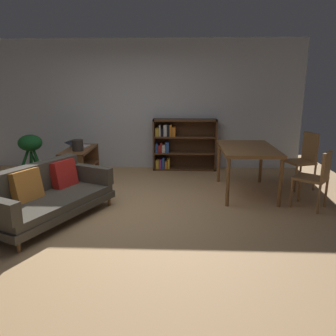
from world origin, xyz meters
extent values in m
plane|color=tan|center=(0.00, 0.00, 0.00)|extent=(8.16, 8.16, 0.00)
cube|color=silver|center=(0.00, 2.70, 1.35)|extent=(6.80, 0.10, 2.70)
cylinder|color=brown|center=(-0.22, 0.27, 0.06)|extent=(0.04, 0.04, 0.12)
cylinder|color=brown|center=(-0.91, -1.21, 0.06)|extent=(0.04, 0.04, 0.12)
cylinder|color=brown|center=(-0.90, 0.58, 0.06)|extent=(0.04, 0.04, 0.12)
cube|color=#474238|center=(-0.90, -0.32, 0.17)|extent=(1.54, 1.99, 0.10)
cube|color=#474238|center=(-0.90, -0.32, 0.27)|extent=(1.48, 1.91, 0.10)
cube|color=#474238|center=(-1.22, -0.17, 0.52)|extent=(0.89, 1.64, 0.40)
cube|color=#474238|center=(-0.56, 0.43, 0.45)|extent=(0.81, 0.48, 0.26)
cube|color=orange|center=(-1.15, -0.40, 0.51)|extent=(0.35, 0.46, 0.43)
cube|color=red|center=(-0.87, 0.21, 0.50)|extent=(0.34, 0.44, 0.42)
cube|color=brown|center=(-1.04, 2.03, 0.31)|extent=(0.46, 0.04, 0.63)
cube|color=brown|center=(-1.04, 0.99, 0.31)|extent=(0.46, 0.04, 0.63)
cube|color=brown|center=(-1.04, 1.51, 0.29)|extent=(0.46, 1.05, 0.04)
cube|color=brown|center=(-1.04, 1.51, 0.61)|extent=(0.46, 1.09, 0.04)
cube|color=brown|center=(-1.04, 1.51, 0.02)|extent=(0.46, 1.05, 0.04)
cube|color=silver|center=(-1.02, 1.72, 0.64)|extent=(0.24, 0.30, 0.02)
cube|color=black|center=(-1.23, 1.74, 0.68)|extent=(0.22, 0.29, 0.09)
cylinder|color=#2D2823|center=(-0.99, 1.32, 0.73)|extent=(0.20, 0.20, 0.20)
cylinder|color=slate|center=(-0.99, 1.32, 0.77)|extent=(0.11, 0.11, 0.01)
cylinder|color=#333338|center=(-1.85, 1.32, 0.10)|extent=(0.34, 0.34, 0.19)
cylinder|color=#195623|center=(-1.76, 1.31, 0.50)|extent=(0.23, 0.07, 0.64)
cylinder|color=#195623|center=(-1.82, 1.40, 0.38)|extent=(0.10, 0.18, 0.39)
cylinder|color=#195623|center=(-1.89, 1.36, 0.40)|extent=(0.13, 0.12, 0.43)
cylinder|color=#195623|center=(-1.96, 1.28, 0.47)|extent=(0.26, 0.14, 0.58)
cylinder|color=#195623|center=(-1.83, 1.28, 0.37)|extent=(0.08, 0.12, 0.37)
ellipsoid|color=#195623|center=(-1.85, 1.32, 0.77)|extent=(0.42, 0.42, 0.29)
cylinder|color=brown|center=(1.57, 1.58, 0.37)|extent=(0.06, 0.06, 0.74)
cylinder|color=brown|center=(1.57, 0.31, 0.37)|extent=(0.06, 0.06, 0.74)
cylinder|color=brown|center=(2.35, 1.58, 0.37)|extent=(0.06, 0.06, 0.74)
cylinder|color=brown|center=(2.35, 0.31, 0.37)|extent=(0.06, 0.06, 0.74)
cube|color=brown|center=(1.96, 0.94, 0.77)|extent=(0.88, 1.37, 0.05)
cylinder|color=olive|center=(2.82, 1.02, 0.23)|extent=(0.04, 0.04, 0.45)
cylinder|color=olive|center=(2.70, 1.38, 0.23)|extent=(0.04, 0.04, 0.45)
cylinder|color=olive|center=(3.18, 1.13, 0.23)|extent=(0.04, 0.04, 0.45)
cylinder|color=olive|center=(3.06, 1.49, 0.23)|extent=(0.04, 0.04, 0.45)
cube|color=olive|center=(2.94, 1.26, 0.47)|extent=(0.52, 0.52, 0.04)
cube|color=olive|center=(3.12, 1.31, 0.74)|extent=(0.15, 0.37, 0.49)
cylinder|color=olive|center=(2.52, 0.29, 0.22)|extent=(0.04, 0.04, 0.43)
cylinder|color=olive|center=(2.73, 0.56, 0.22)|extent=(0.04, 0.04, 0.43)
cylinder|color=olive|center=(2.82, 0.05, 0.22)|extent=(0.04, 0.04, 0.43)
cylinder|color=olive|center=(3.04, 0.32, 0.22)|extent=(0.04, 0.04, 0.43)
cube|color=olive|center=(2.78, 0.30, 0.45)|extent=(0.57, 0.56, 0.04)
cube|color=olive|center=(2.93, 0.18, 0.67)|extent=(0.24, 0.29, 0.40)
cube|color=#56351E|center=(0.29, 2.48, 0.54)|extent=(0.04, 0.31, 1.08)
cube|color=#56351E|center=(1.59, 2.48, 0.54)|extent=(0.04, 0.31, 1.08)
cube|color=#56351E|center=(0.94, 2.48, 1.06)|extent=(1.34, 0.31, 0.04)
cube|color=#56351E|center=(0.94, 2.48, 0.02)|extent=(1.34, 0.31, 0.04)
cube|color=#56351E|center=(0.94, 2.62, 0.54)|extent=(1.30, 0.04, 1.08)
cube|color=#56351E|center=(0.94, 2.48, 0.37)|extent=(1.30, 0.30, 0.04)
cube|color=#56351E|center=(0.94, 2.48, 0.71)|extent=(1.30, 0.30, 0.04)
cube|color=gold|center=(0.36, 2.47, 0.13)|extent=(0.07, 0.24, 0.18)
cube|color=#993884|center=(0.43, 2.47, 0.13)|extent=(0.05, 0.23, 0.19)
cube|color=#2D5199|center=(0.49, 2.47, 0.15)|extent=(0.05, 0.25, 0.22)
cube|color=orange|center=(0.55, 2.47, 0.11)|extent=(0.05, 0.24, 0.15)
cube|color=gold|center=(0.60, 2.47, 0.14)|extent=(0.04, 0.24, 0.21)
cube|color=#2D5199|center=(0.35, 2.47, 0.48)|extent=(0.05, 0.24, 0.18)
cube|color=red|center=(0.41, 2.46, 0.46)|extent=(0.04, 0.21, 0.15)
cube|color=red|center=(0.45, 2.46, 0.49)|extent=(0.03, 0.20, 0.20)
cube|color=silver|center=(0.50, 2.46, 0.46)|extent=(0.06, 0.20, 0.15)
cube|color=#2D5199|center=(0.58, 2.46, 0.49)|extent=(0.07, 0.21, 0.22)
cube|color=gold|center=(0.36, 2.46, 0.81)|extent=(0.07, 0.20, 0.17)
cube|color=silver|center=(0.42, 2.46, 0.85)|extent=(0.03, 0.20, 0.23)
cube|color=black|center=(0.46, 2.47, 0.81)|extent=(0.05, 0.25, 0.16)
cube|color=silver|center=(0.53, 2.45, 0.85)|extent=(0.07, 0.19, 0.23)
cube|color=black|center=(0.60, 2.46, 0.85)|extent=(0.04, 0.23, 0.24)
cube|color=orange|center=(0.65, 2.47, 0.85)|extent=(0.05, 0.25, 0.24)
cube|color=orange|center=(0.71, 2.47, 0.83)|extent=(0.07, 0.25, 0.19)
camera|label=1|loc=(0.87, -4.46, 1.82)|focal=35.42mm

